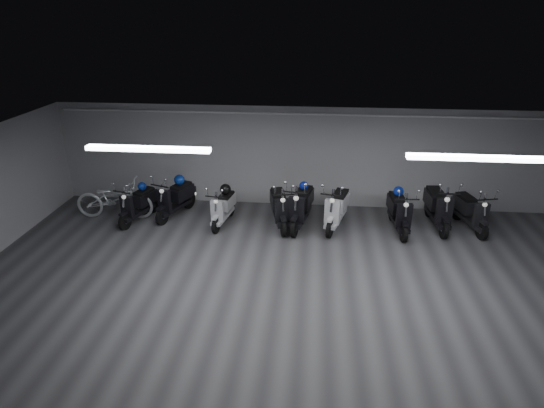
# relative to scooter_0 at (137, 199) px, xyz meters

# --- Properties ---
(floor) EXTENTS (14.00, 10.00, 0.01)m
(floor) POSITION_rel_scooter_0_xyz_m (4.39, -3.49, -0.63)
(floor) COLOR #3B3B3D
(floor) RESTS_ON ground
(ceiling) EXTENTS (14.00, 10.00, 0.01)m
(ceiling) POSITION_rel_scooter_0_xyz_m (4.39, -3.49, 2.18)
(ceiling) COLOR gray
(ceiling) RESTS_ON ground
(back_wall) EXTENTS (14.00, 0.01, 2.80)m
(back_wall) POSITION_rel_scooter_0_xyz_m (4.39, 1.52, 0.77)
(back_wall) COLOR #98989A
(back_wall) RESTS_ON ground
(fluor_strip_left) EXTENTS (2.40, 0.18, 0.08)m
(fluor_strip_left) POSITION_rel_scooter_0_xyz_m (1.39, -2.49, 2.11)
(fluor_strip_left) COLOR white
(fluor_strip_left) RESTS_ON ceiling
(fluor_strip_right) EXTENTS (2.40, 0.18, 0.08)m
(fluor_strip_right) POSITION_rel_scooter_0_xyz_m (7.39, -2.49, 2.11)
(fluor_strip_right) COLOR white
(fluor_strip_right) RESTS_ON ceiling
(conduit) EXTENTS (13.60, 0.05, 0.05)m
(conduit) POSITION_rel_scooter_0_xyz_m (4.39, 1.43, 1.99)
(conduit) COLOR white
(conduit) RESTS_ON back_wall
(scooter_0) EXTENTS (1.05, 1.78, 1.26)m
(scooter_0) POSITION_rel_scooter_0_xyz_m (0.00, 0.00, 0.00)
(scooter_0) COLOR black
(scooter_0) RESTS_ON floor
(scooter_1) EXTENTS (1.17, 1.88, 1.33)m
(scooter_1) POSITION_rel_scooter_0_xyz_m (0.88, 0.39, 0.03)
(scooter_1) COLOR black
(scooter_1) RESTS_ON floor
(scooter_2) EXTENTS (0.79, 1.68, 1.20)m
(scooter_2) POSITION_rel_scooter_0_xyz_m (2.25, 0.02, -0.03)
(scooter_2) COLOR #B8B8BC
(scooter_2) RESTS_ON floor
(scooter_3) EXTENTS (0.99, 1.90, 1.34)m
(scooter_3) POSITION_rel_scooter_0_xyz_m (3.70, 0.08, 0.04)
(scooter_3) COLOR black
(scooter_3) RESTS_ON floor
(scooter_5) EXTENTS (1.01, 2.03, 1.45)m
(scooter_5) POSITION_rel_scooter_0_xyz_m (4.25, 0.10, 0.10)
(scooter_5) COLOR black
(scooter_5) RESTS_ON floor
(scooter_6) EXTENTS (1.11, 1.95, 1.38)m
(scooter_6) POSITION_rel_scooter_0_xyz_m (5.15, 0.11, 0.06)
(scooter_6) COLOR silver
(scooter_6) RESTS_ON floor
(scooter_7) EXTENTS (0.75, 1.86, 1.35)m
(scooter_7) POSITION_rel_scooter_0_xyz_m (6.69, 0.07, 0.05)
(scooter_7) COLOR black
(scooter_7) RESTS_ON floor
(scooter_8) EXTENTS (0.75, 1.96, 1.44)m
(scooter_8) POSITION_rel_scooter_0_xyz_m (7.70, 0.38, 0.09)
(scooter_8) COLOR black
(scooter_8) RESTS_ON floor
(scooter_9) EXTENTS (0.98, 1.82, 1.29)m
(scooter_9) POSITION_rel_scooter_0_xyz_m (8.50, 0.32, 0.02)
(scooter_9) COLOR black
(scooter_9) RESTS_ON floor
(bicycle) EXTENTS (2.06, 0.81, 1.31)m
(bicycle) POSITION_rel_scooter_0_xyz_m (-0.70, 0.15, 0.03)
(bicycle) COLOR silver
(bicycle) RESTS_ON floor
(helmet_0) EXTENTS (0.28, 0.28, 0.28)m
(helmet_0) POSITION_rel_scooter_0_xyz_m (2.28, 0.24, 0.26)
(helmet_0) COLOR black
(helmet_0) RESTS_ON scooter_2
(helmet_1) EXTENTS (0.23, 0.23, 0.23)m
(helmet_1) POSITION_rel_scooter_0_xyz_m (4.30, 0.36, 0.38)
(helmet_1) COLOR #0E1EA0
(helmet_1) RESTS_ON scooter_5
(helmet_2) EXTENTS (0.28, 0.28, 0.28)m
(helmet_2) POSITION_rel_scooter_0_xyz_m (0.97, 0.62, 0.33)
(helmet_2) COLOR navy
(helmet_2) RESTS_ON scooter_1
(helmet_3) EXTENTS (0.25, 0.25, 0.25)m
(helmet_3) POSITION_rel_scooter_0_xyz_m (6.67, 0.32, 0.34)
(helmet_3) COLOR navy
(helmet_3) RESTS_ON scooter_7
(helmet_4) EXTENTS (0.23, 0.23, 0.23)m
(helmet_4) POSITION_rel_scooter_0_xyz_m (0.07, 0.22, 0.26)
(helmet_4) COLOR navy
(helmet_4) RESTS_ON scooter_0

